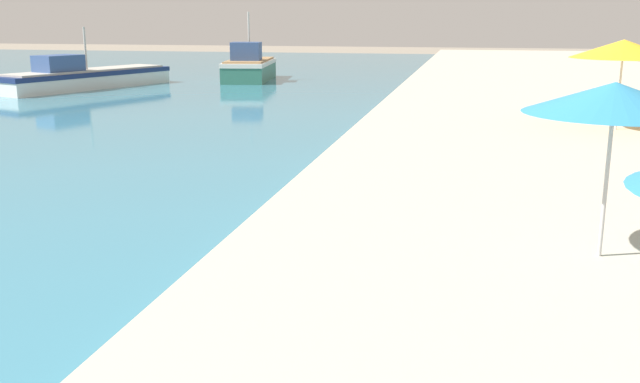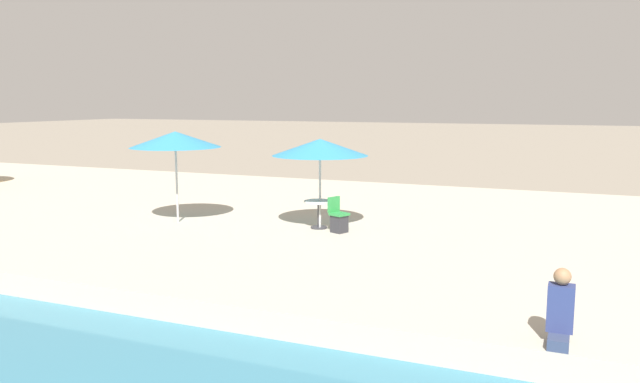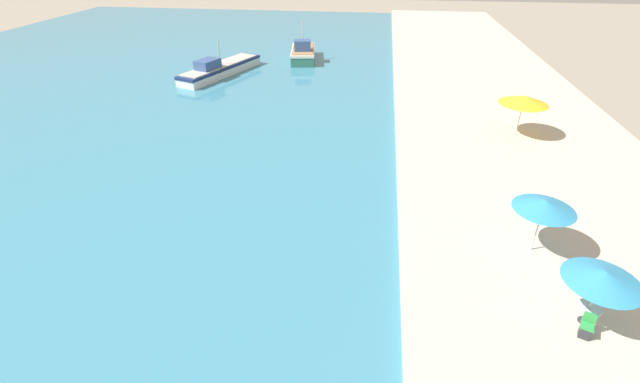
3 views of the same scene
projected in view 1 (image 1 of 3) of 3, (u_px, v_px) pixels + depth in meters
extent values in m
cube|color=#BCB29E|center=(576.00, 104.00, 30.49)|extent=(16.00, 90.00, 0.51)
cube|color=silver|center=(88.00, 80.00, 39.30)|extent=(5.65, 10.50, 0.95)
cube|color=navy|center=(87.00, 73.00, 39.21)|extent=(5.73, 10.61, 0.25)
cube|color=#ADA89E|center=(87.00, 70.00, 39.17)|extent=(5.20, 9.66, 0.10)
cube|color=#334C7F|center=(59.00, 63.00, 37.57)|extent=(2.23, 2.67, 0.85)
cylinder|color=#B7B2A8|center=(85.00, 48.00, 38.89)|extent=(0.12, 0.12, 2.28)
cube|color=#33705B|center=(250.00, 71.00, 44.32)|extent=(3.36, 6.65, 1.19)
cube|color=silver|center=(249.00, 63.00, 44.21)|extent=(3.42, 6.72, 0.25)
cube|color=#99754C|center=(249.00, 60.00, 44.17)|extent=(3.09, 6.11, 0.10)
cube|color=#334C7F|center=(246.00, 51.00, 42.95)|extent=(1.91, 1.63, 1.08)
cylinder|color=#B7B2A8|center=(249.00, 36.00, 43.81)|extent=(0.12, 0.12, 2.87)
cylinder|color=#B7B7B7|center=(606.00, 181.00, 10.18)|extent=(0.06, 0.06, 2.25)
cone|color=teal|center=(615.00, 98.00, 9.89)|extent=(2.50, 2.50, 0.44)
cylinder|color=#B7B7B7|center=(619.00, 92.00, 21.84)|extent=(0.06, 0.06, 2.33)
cone|color=yellow|center=(624.00, 49.00, 21.53)|extent=(3.15, 3.15, 0.55)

